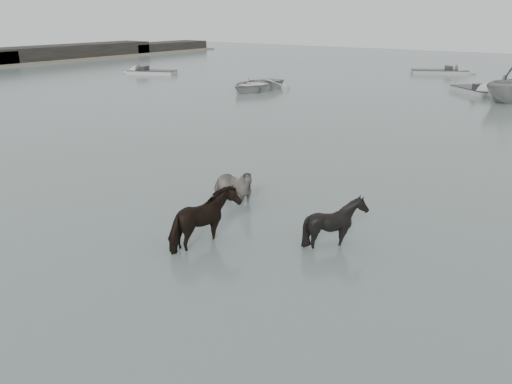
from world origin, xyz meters
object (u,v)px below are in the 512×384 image
(pony_dark, at_px, (206,215))
(pony_black, at_px, (336,217))
(pony_pinto, at_px, (232,177))
(rowboat_lead, at_px, (256,83))

(pony_dark, distance_m, pony_black, 3.13)
(pony_black, bearing_deg, pony_pinto, 68.36)
(pony_dark, height_order, pony_black, pony_dark)
(pony_pinto, relative_size, rowboat_lead, 0.32)
(pony_pinto, bearing_deg, pony_black, -103.93)
(pony_pinto, distance_m, pony_black, 4.09)
(pony_pinto, height_order, pony_black, pony_black)
(pony_black, xyz_separation_m, rowboat_lead, (-16.70, 20.11, -0.18))
(pony_dark, xyz_separation_m, rowboat_lead, (-14.16, 21.94, -0.25))
(pony_dark, height_order, rowboat_lead, pony_dark)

